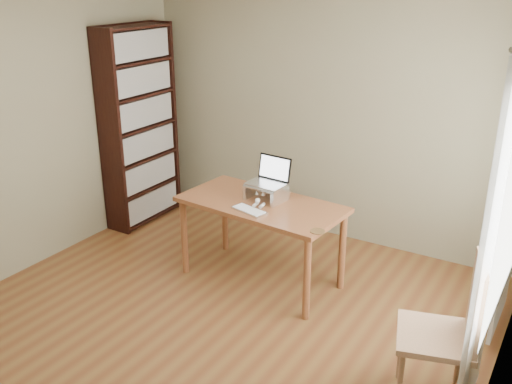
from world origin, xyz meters
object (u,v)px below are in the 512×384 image
at_px(desk, 261,213).
at_px(cat, 269,192).
at_px(keyboard, 249,210).
at_px(bookshelf, 140,126).
at_px(chair, 450,331).
at_px(laptop, 269,177).

height_order(desk, cat, cat).
relative_size(keyboard, cat, 0.70).
bearing_deg(bookshelf, chair, -19.76).
bearing_deg(laptop, cat, -59.62).
relative_size(bookshelf, chair, 2.04).
height_order(laptop, chair, laptop).
bearing_deg(chair, bookshelf, 143.69).
bearing_deg(laptop, desk, -85.34).
relative_size(laptop, cat, 0.72).
distance_m(bookshelf, desk, 1.93).
bearing_deg(bookshelf, laptop, -12.00).
distance_m(laptop, keyboard, 0.40).
height_order(keyboard, cat, cat).
bearing_deg(chair, cat, 137.03).
bearing_deg(desk, chair, -18.69).
relative_size(desk, cat, 3.12).
bearing_deg(desk, cat, 88.33).
height_order(laptop, keyboard, laptop).
height_order(keyboard, chair, chair).
distance_m(bookshelf, keyboard, 1.99).
relative_size(cat, chair, 0.45).
distance_m(desk, keyboard, 0.24).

